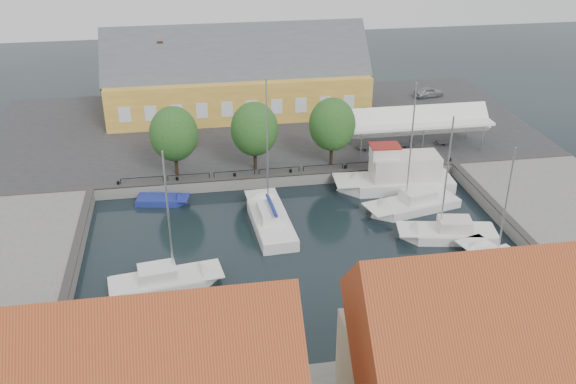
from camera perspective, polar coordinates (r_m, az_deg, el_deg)
The scene contains 16 objects.
ground at distance 48.34m, azimuth 1.17°, elevation -4.75°, with size 140.00×140.00×0.00m, color black.
north_quay at distance 68.59m, azimuth -2.34°, elevation 5.56°, with size 56.00×26.00×1.00m, color #2D2D30.
quay_edge_fittings at distance 51.88m, azimuth 0.25°, elevation -1.04°, with size 56.00×24.72×0.40m.
warehouse at distance 72.12m, azimuth -5.03°, elevation 9.85°, with size 28.56×14.00×9.55m.
tent_canopy at distance 62.94m, azimuth 11.44°, elevation 6.16°, with size 14.00×4.00×2.83m.
quay_trees at distance 56.60m, azimuth -3.01°, elevation 5.61°, with size 18.20×4.20×6.30m.
car_silver at distance 78.89m, azimuth 12.40°, elevation 8.67°, with size 1.45×3.59×1.22m, color #939499.
car_red at distance 64.71m, azimuth -9.55°, elevation 5.04°, with size 1.55×4.43×1.46m, color #5A1D14.
center_sailboat at distance 50.64m, azimuth -1.57°, elevation -2.70°, with size 3.18×9.21×12.43m.
trawler at distance 57.13m, azimuth 9.78°, elevation 1.23°, with size 10.76×3.76×5.00m.
east_boat_a at distance 54.28m, azimuth 11.11°, elevation -1.21°, with size 8.45×4.56×11.54m.
east_boat_b at distance 50.63m, azimuth 14.15°, elevation -3.72°, with size 7.85×3.79×10.46m.
east_boat_c at distance 47.55m, azimuth 18.59°, elevation -6.53°, with size 4.41×7.81×9.79m.
west_boat_c at distance 44.46m, azimuth -11.03°, elevation -8.01°, with size 7.92×3.48×10.48m.
launch_sw at distance 39.04m, azimuth -13.92°, elevation -14.31°, with size 4.76×2.86×0.98m.
launch_nw at distance 55.33m, azimuth -11.15°, elevation -0.85°, with size 4.64×2.57×0.88m.
Camera 1 is at (-7.73, -40.51, 25.21)m, focal length 40.00 mm.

